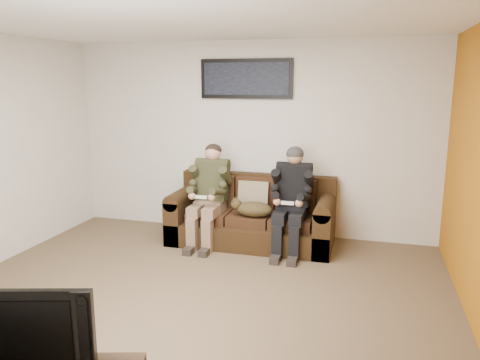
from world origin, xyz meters
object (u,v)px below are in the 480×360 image
(sofa, at_px, (253,217))
(framed_poster, at_px, (246,79))
(person_right, at_px, (292,194))
(person_left, at_px, (209,189))
(television, at_px, (12,330))
(cat, at_px, (252,209))

(sofa, height_order, framed_poster, framed_poster)
(person_right, height_order, framed_poster, framed_poster)
(sofa, xyz_separation_m, framed_poster, (-0.20, 0.39, 1.78))
(sofa, relative_size, person_left, 1.64)
(person_left, distance_m, framed_poster, 1.54)
(person_left, bearing_deg, television, -88.35)
(person_left, xyz_separation_m, cat, (0.60, -0.10, -0.19))
(person_left, height_order, television, person_left)
(person_right, bearing_deg, framed_poster, 142.48)
(person_left, bearing_deg, sofa, 17.98)
(sofa, height_order, person_left, person_left)
(person_left, xyz_separation_m, person_right, (1.07, 0.00, 0.00))
(person_left, xyz_separation_m, television, (0.10, -3.60, 0.00))
(television, bearing_deg, person_right, 58.86)
(person_left, bearing_deg, framed_poster, 59.29)
(person_left, height_order, person_right, person_right)
(sofa, bearing_deg, person_right, -17.94)
(person_right, relative_size, cat, 1.95)
(sofa, distance_m, person_right, 0.69)
(person_right, bearing_deg, cat, -168.23)
(person_right, distance_m, television, 3.73)
(sofa, relative_size, television, 2.14)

